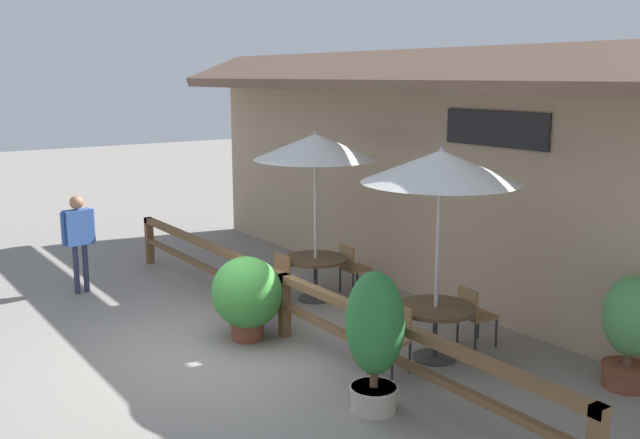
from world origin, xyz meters
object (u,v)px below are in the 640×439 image
(chair_near_wallside, at_px, (352,266))
(chair_middle_streetside, at_px, (393,336))
(patio_umbrella_near, at_px, (315,147))
(dining_table_near, at_px, (316,266))
(patio_umbrella_middle, at_px, (441,167))
(potted_plant_entrance_palm, at_px, (630,328))
(pedestrian, at_px, (78,231))
(chair_middle_wallside, at_px, (474,313))
(potted_plant_corner_fern, at_px, (247,294))
(chair_near_streetside, at_px, (277,278))
(potted_plant_tall_tropical, at_px, (375,334))
(dining_table_middle, at_px, (436,317))

(chair_near_wallside, bearing_deg, chair_middle_streetside, 151.43)
(patio_umbrella_near, distance_m, dining_table_near, 2.03)
(dining_table_near, relative_size, patio_umbrella_middle, 0.38)
(chair_near_wallside, bearing_deg, patio_umbrella_middle, 163.67)
(potted_plant_entrance_palm, bearing_deg, pedestrian, -151.37)
(dining_table_near, relative_size, pedestrian, 0.62)
(chair_middle_streetside, distance_m, pedestrian, 6.24)
(pedestrian, bearing_deg, chair_middle_wallside, 116.49)
(chair_middle_streetside, height_order, potted_plant_corner_fern, potted_plant_corner_fern)
(chair_middle_streetside, height_order, chair_middle_wallside, same)
(dining_table_near, xyz_separation_m, chair_near_wallside, (0.07, 0.74, -0.11))
(chair_near_streetside, relative_size, potted_plant_tall_tropical, 0.52)
(dining_table_near, xyz_separation_m, chair_middle_streetside, (3.09, -0.95, -0.11))
(chair_near_wallside, height_order, chair_middle_streetside, same)
(chair_near_wallside, bearing_deg, patio_umbrella_near, 84.98)
(chair_middle_streetside, xyz_separation_m, potted_plant_entrance_palm, (2.01, 2.06, 0.28))
(patio_umbrella_near, height_order, patio_umbrella_middle, same)
(chair_near_streetside, height_order, potted_plant_corner_fern, potted_plant_corner_fern)
(dining_table_near, height_order, dining_table_middle, same)
(chair_middle_streetside, bearing_deg, patio_umbrella_near, 150.85)
(dining_table_middle, relative_size, potted_plant_entrance_palm, 0.77)
(pedestrian, bearing_deg, chair_near_wallside, 137.93)
(chair_near_streetside, relative_size, patio_umbrella_middle, 0.30)
(patio_umbrella_middle, bearing_deg, potted_plant_entrance_palm, 32.46)
(chair_middle_streetside, distance_m, potted_plant_tall_tropical, 1.21)
(potted_plant_tall_tropical, bearing_deg, patio_umbrella_middle, 113.26)
(patio_umbrella_near, distance_m, chair_middle_wallside, 3.78)
(chair_near_streetside, bearing_deg, chair_middle_wallside, 15.68)
(patio_umbrella_near, xyz_separation_m, potted_plant_tall_tropical, (3.79, -1.83, -1.70))
(dining_table_middle, bearing_deg, patio_umbrella_middle, 0.00)
(potted_plant_corner_fern, bearing_deg, patio_umbrella_near, 117.10)
(patio_umbrella_middle, xyz_separation_m, potted_plant_tall_tropical, (0.71, -1.66, -1.70))
(chair_near_streetside, relative_size, potted_plant_entrance_palm, 0.61)
(dining_table_near, bearing_deg, chair_near_streetside, -95.04)
(chair_middle_streetside, height_order, potted_plant_entrance_palm, potted_plant_entrance_palm)
(dining_table_near, bearing_deg, patio_umbrella_near, -90.00)
(dining_table_near, height_order, chair_near_streetside, chair_near_streetside)
(chair_near_wallside, bearing_deg, potted_plant_tall_tropical, 145.93)
(patio_umbrella_middle, xyz_separation_m, potted_plant_entrance_palm, (2.02, 1.29, -1.85))
(patio_umbrella_near, bearing_deg, potted_plant_corner_fern, -62.90)
(chair_near_wallside, bearing_deg, dining_table_middle, 163.67)
(dining_table_near, distance_m, pedestrian, 4.19)
(potted_plant_tall_tropical, height_order, pedestrian, pedestrian)
(chair_near_wallside, height_order, potted_plant_corner_fern, potted_plant_corner_fern)
(chair_near_streetside, distance_m, chair_near_wallside, 1.49)
(chair_middle_streetside, height_order, pedestrian, pedestrian)
(dining_table_middle, height_order, pedestrian, pedestrian)
(pedestrian, bearing_deg, dining_table_near, 132.82)
(chair_near_streetside, distance_m, potted_plant_tall_tropical, 4.03)
(dining_table_near, bearing_deg, potted_plant_entrance_palm, 12.29)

